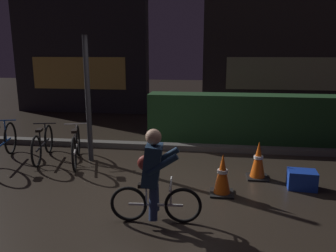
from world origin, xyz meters
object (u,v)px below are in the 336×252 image
(parked_bike_left_mid, at_px, (43,144))
(street_post, at_px, (88,100))
(traffic_cone_near, at_px, (222,175))
(blue_crate, at_px, (302,180))
(parked_bike_leftmost, at_px, (1,144))
(parked_bike_center_left, at_px, (76,146))
(cyclist, at_px, (154,176))
(traffic_cone_far, at_px, (258,160))

(parked_bike_left_mid, bearing_deg, street_post, -98.44)
(traffic_cone_near, height_order, blue_crate, traffic_cone_near)
(parked_bike_leftmost, xyz_separation_m, parked_bike_left_mid, (0.75, 0.24, -0.04))
(street_post, xyz_separation_m, parked_bike_left_mid, (-0.98, -0.08, -0.91))
(traffic_cone_near, bearing_deg, parked_bike_center_left, 158.41)
(blue_crate, height_order, cyclist, cyclist)
(traffic_cone_near, bearing_deg, parked_bike_leftmost, 167.31)
(street_post, bearing_deg, parked_bike_left_mid, -175.21)
(parked_bike_leftmost, xyz_separation_m, traffic_cone_near, (4.32, -0.97, -0.05))
(parked_bike_center_left, relative_size, cyclist, 1.24)
(parked_bike_leftmost, height_order, traffic_cone_far, parked_bike_leftmost)
(street_post, height_order, parked_bike_leftmost, street_post)
(parked_bike_left_mid, height_order, parked_bike_center_left, parked_bike_center_left)
(parked_bike_leftmost, distance_m, parked_bike_left_mid, 0.79)
(blue_crate, distance_m, cyclist, 2.62)
(parked_bike_center_left, xyz_separation_m, blue_crate, (4.11, -0.72, -0.19))
(street_post, distance_m, parked_bike_left_mid, 1.34)
(traffic_cone_far, bearing_deg, cyclist, -131.30)
(cyclist, bearing_deg, blue_crate, 28.13)
(street_post, distance_m, parked_bike_center_left, 0.94)
(traffic_cone_near, relative_size, traffic_cone_far, 0.98)
(parked_bike_leftmost, bearing_deg, traffic_cone_far, -106.65)
(parked_bike_leftmost, relative_size, traffic_cone_far, 2.54)
(parked_bike_left_mid, bearing_deg, cyclist, -142.44)
(parked_bike_center_left, height_order, blue_crate, parked_bike_center_left)
(street_post, bearing_deg, parked_bike_center_left, -141.19)
(street_post, bearing_deg, traffic_cone_far, -9.42)
(street_post, height_order, traffic_cone_far, street_post)
(traffic_cone_far, xyz_separation_m, blue_crate, (0.65, -0.36, -0.17))
(parked_bike_center_left, bearing_deg, parked_bike_left_mid, 63.87)
(parked_bike_left_mid, xyz_separation_m, traffic_cone_near, (3.58, -1.22, -0.01))
(parked_bike_center_left, distance_m, blue_crate, 4.17)
(blue_crate, bearing_deg, street_post, 166.95)
(traffic_cone_near, xyz_separation_m, traffic_cone_far, (0.63, 0.76, 0.01))
(parked_bike_leftmost, distance_m, blue_crate, 5.64)
(parked_bike_left_mid, bearing_deg, traffic_cone_near, -122.03)
(traffic_cone_far, distance_m, blue_crate, 0.77)
(parked_bike_center_left, bearing_deg, street_post, -69.78)
(street_post, xyz_separation_m, traffic_cone_near, (2.60, -1.30, -0.92))
(parked_bike_leftmost, bearing_deg, traffic_cone_near, -116.91)
(parked_bike_center_left, bearing_deg, cyclist, -155.83)
(traffic_cone_far, height_order, blue_crate, traffic_cone_far)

